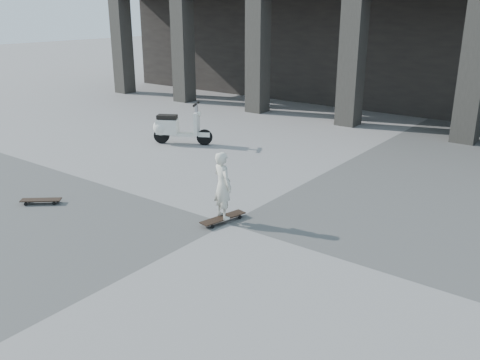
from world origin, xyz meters
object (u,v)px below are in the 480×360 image
Objects in this scene: longboard at (223,218)px; skateboard_spare at (41,200)px; child at (223,185)px; scooter at (172,127)px.

skateboard_spare is at bearing 125.25° from longboard.
skateboard_spare is at bearing 43.44° from child.
longboard is 1.32× the size of skateboard_spare.
child is 0.79× the size of scooter.
child is (0.00, 0.00, 0.62)m from longboard.
scooter is (-4.51, 3.38, -0.23)m from child.
longboard and skateboard_spare have the same top height.
longboard is 0.77× the size of child.
longboard is 0.61× the size of scooter.
longboard is 5.65m from scooter.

